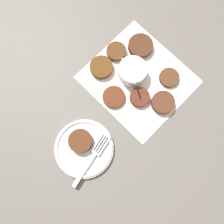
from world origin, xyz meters
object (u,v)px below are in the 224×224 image
(sauce_bowl, at_px, (132,72))
(fritter_on_plate, at_px, (80,141))
(fork, at_px, (94,154))
(serving_plate, at_px, (84,149))

(sauce_bowl, height_order, fritter_on_plate, sauce_bowl)
(fritter_on_plate, bearing_deg, sauce_bowl, -78.86)
(sauce_bowl, xyz_separation_m, fork, (-0.10, 0.25, -0.00))
(sauce_bowl, relative_size, fritter_on_plate, 1.39)
(serving_plate, bearing_deg, fork, -160.69)
(sauce_bowl, bearing_deg, fritter_on_plate, 101.14)
(sauce_bowl, relative_size, fork, 0.55)
(fork, bearing_deg, sauce_bowl, -67.37)
(fritter_on_plate, xyz_separation_m, fork, (-0.05, -0.00, -0.01))
(fork, bearing_deg, fritter_on_plate, 4.42)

